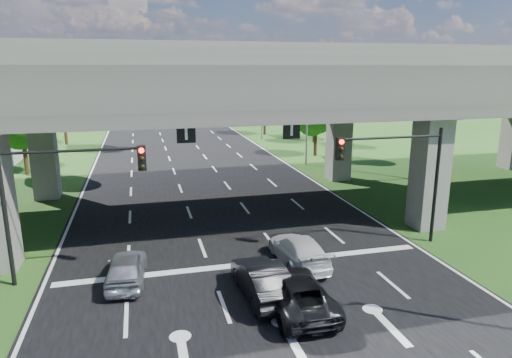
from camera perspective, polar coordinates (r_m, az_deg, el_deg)
name	(u,v)px	position (r m, az deg, el deg)	size (l,w,h in m)	color
ground	(269,301)	(18.48, 1.65, -15.02)	(160.00, 160.00, 0.00)	#1E4917
road	(223,220)	(27.42, -4.14, -5.16)	(18.00, 120.00, 0.03)	black
overpass	(215,84)	(27.93, -5.18, 11.72)	(80.00, 15.00, 10.00)	#34312F
signal_right	(400,166)	(23.55, 17.59, 1.59)	(5.76, 0.54, 6.00)	black
signal_left	(60,186)	(20.32, -23.32, -0.78)	(5.76, 0.54, 6.00)	black
streetlight_far	(303,102)	(42.27, 5.95, 9.57)	(3.38, 0.25, 10.00)	gray
streetlight_beyond	(259,93)	(57.52, 0.34, 10.75)	(3.38, 0.25, 10.00)	gray
tree_left_near	(21,118)	(42.80, -27.27, 6.80)	(4.50, 4.50, 7.80)	black
tree_left_mid	(8,117)	(51.30, -28.58, 6.84)	(3.91, 3.90, 6.76)	black
tree_left_far	(63,101)	(58.28, -22.99, 9.01)	(4.80, 4.80, 8.32)	black
tree_right_near	(317,112)	(47.17, 7.61, 8.31)	(4.20, 4.20, 7.28)	black
tree_right_mid	(315,108)	(55.70, 7.40, 8.81)	(3.91, 3.90, 6.76)	black
tree_right_far	(265,99)	(61.94, 1.15, 10.01)	(4.50, 4.50, 7.80)	black
car_silver	(126,268)	(20.30, -15.89, -10.63)	(1.56, 3.89, 1.32)	#B8BBC1
car_dark	(262,280)	(18.43, 0.77, -12.48)	(1.51, 4.34, 1.43)	black
car_white	(299,250)	(21.39, 5.36, -8.84)	(1.86, 4.58, 1.33)	silver
car_trailing	(296,292)	(17.69, 5.01, -13.92)	(2.20, 4.77, 1.33)	black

